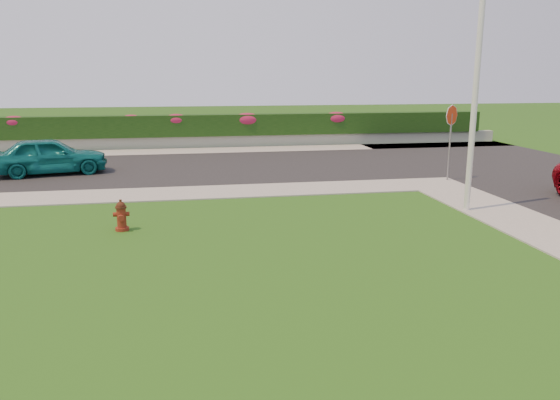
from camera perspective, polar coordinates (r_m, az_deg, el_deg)
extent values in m
plane|color=black|center=(9.26, 0.19, -10.68)|extent=(120.00, 120.00, 0.00)
cube|color=black|center=(22.92, -18.74, 2.97)|extent=(26.00, 8.00, 0.04)
cube|color=gray|center=(18.29, -24.06, 0.15)|extent=(24.00, 2.00, 0.04)
cube|color=gray|center=(19.68, 15.75, 1.62)|extent=(2.00, 2.00, 0.04)
cube|color=gray|center=(27.60, -8.99, 5.08)|extent=(34.00, 2.00, 0.04)
cube|color=gray|center=(29.05, -9.08, 6.02)|extent=(34.00, 0.40, 0.60)
cube|color=black|center=(29.07, -9.14, 7.70)|extent=(32.00, 0.90, 1.10)
cylinder|color=#59220D|center=(13.90, -16.16, -2.91)|extent=(0.33, 0.33, 0.08)
cylinder|color=#59220D|center=(13.83, -16.23, -1.75)|extent=(0.22, 0.22, 0.50)
cylinder|color=black|center=(13.77, -16.30, -0.73)|extent=(0.27, 0.27, 0.05)
sphere|color=black|center=(13.76, -16.31, -0.61)|extent=(0.22, 0.22, 0.22)
cylinder|color=black|center=(13.74, -16.34, -0.10)|extent=(0.07, 0.07, 0.07)
cylinder|color=#59220D|center=(13.82, -16.85, -1.47)|extent=(0.10, 0.11, 0.11)
cylinder|color=#59220D|center=(13.81, -15.65, -1.40)|extent=(0.10, 0.11, 0.11)
cylinder|color=#59220D|center=(13.68, -16.26, -1.82)|extent=(0.15, 0.13, 0.15)
imported|color=#0D6263|center=(22.39, -22.94, 4.28)|extent=(4.37, 2.50, 1.40)
cylinder|color=silver|center=(15.67, 19.71, 10.02)|extent=(0.16, 0.16, 6.24)
cylinder|color=slate|center=(20.31, 17.29, 5.23)|extent=(0.06, 0.06, 2.39)
cylinder|color=red|center=(20.20, 17.51, 8.44)|extent=(0.60, 0.40, 0.70)
cylinder|color=white|center=(20.20, 17.51, 8.44)|extent=(0.63, 0.41, 0.74)
ellipsoid|color=#B51F50|center=(30.06, -26.02, 7.33)|extent=(1.22, 0.78, 0.61)
ellipsoid|color=#B51F50|center=(29.05, -15.30, 8.09)|extent=(1.04, 0.67, 0.52)
ellipsoid|color=#B51F50|center=(28.94, -10.79, 8.22)|extent=(1.24, 0.80, 0.62)
ellipsoid|color=#B51F50|center=(29.14, -3.45, 8.39)|extent=(1.42, 0.91, 0.71)
ellipsoid|color=#B51F50|center=(30.09, 5.87, 8.51)|extent=(1.36, 0.88, 0.68)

